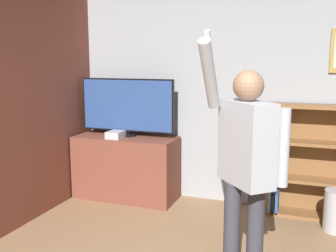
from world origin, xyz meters
name	(u,v)px	position (x,y,z in m)	size (l,w,h in m)	color
wall_back	(245,94)	(0.01, 3.18, 1.35)	(6.18, 0.09, 2.70)	#9EA3A8
wall_side_brick	(6,102)	(-2.12, 1.57, 1.35)	(0.06, 4.75, 2.70)	brown
tv_ledge	(126,168)	(-1.42, 2.83, 0.40)	(1.30, 0.53, 0.80)	brown
television	(127,106)	(-1.42, 2.90, 1.18)	(1.24, 0.22, 0.73)	black
game_console	(116,135)	(-1.50, 2.71, 0.85)	(0.18, 0.23, 0.09)	silver
bookshelf	(303,161)	(0.71, 3.00, 0.64)	(0.94, 0.28, 1.28)	brown
person	(246,158)	(0.31, 1.33, 1.04)	(0.62, 0.57, 1.97)	#383842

